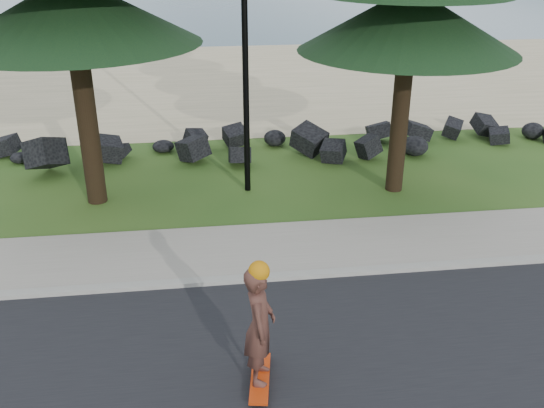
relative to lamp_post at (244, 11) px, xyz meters
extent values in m
plane|color=#264C17|center=(0.00, -3.20, -4.13)|extent=(160.00, 160.00, 0.00)
cube|color=#A39F92|center=(0.00, -4.10, -4.08)|extent=(160.00, 0.20, 0.10)
cube|color=gray|center=(0.00, -3.00, -4.09)|extent=(160.00, 2.00, 0.08)
cube|color=tan|center=(0.00, 11.30, -4.13)|extent=(160.00, 15.00, 0.01)
cylinder|color=black|center=(0.00, 0.00, -0.13)|extent=(0.14, 0.14, 8.00)
cube|color=#C1330B|center=(-0.44, -6.77, -4.03)|extent=(0.42, 1.07, 0.03)
imported|color=#4F2C24|center=(-0.44, -6.77, -3.15)|extent=(0.51, 0.69, 1.74)
sphere|color=#C8770B|center=(-0.44, -6.77, -2.31)|extent=(0.28, 0.28, 0.28)
camera|label=1|loc=(-1.11, -13.34, 1.70)|focal=40.00mm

